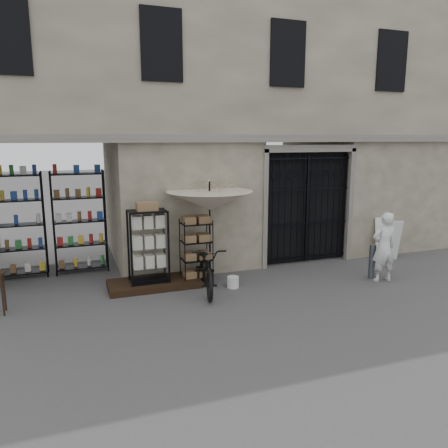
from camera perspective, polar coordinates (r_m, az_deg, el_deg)
name	(u,v)px	position (r m, az deg, el deg)	size (l,w,h in m)	color
ground	(283,297)	(9.30, 7.69, -9.46)	(80.00, 80.00, 0.00)	#26262A
main_building	(219,92)	(12.44, -0.61, 16.90)	(14.00, 4.00, 9.00)	tan
shop_recess	(50,217)	(10.65, -21.80, 0.86)	(3.00, 1.70, 3.00)	black
shop_shelving	(49,224)	(11.19, -21.89, 0.01)	(2.70, 0.50, 2.50)	black
iron_gate	(304,206)	(11.68, 10.38, 2.33)	(2.50, 0.21, 3.00)	black
step_platform	(154,284)	(9.92, -9.11, -7.70)	(2.00, 0.90, 0.15)	black
display_cabinet	(148,250)	(9.65, -9.84, -3.37)	(0.83, 0.56, 1.72)	black
wire_rack	(196,252)	(9.91, -3.64, -3.69)	(0.77, 0.68, 1.47)	black
market_umbrella	(210,196)	(9.79, -1.89, 3.74)	(1.87, 1.90, 2.77)	black
white_bucket	(233,282)	(9.75, 1.18, -7.58)	(0.26, 0.26, 0.25)	silver
bicycle	(207,291)	(9.60, -2.28, -8.68)	(0.69, 1.04, 1.98)	black
steel_bollard	(372,262)	(10.87, 18.78, -4.66)	(0.15, 0.15, 0.81)	#535861
shopkeeper	(382,281)	(10.86, 19.88, -6.98)	(0.59, 1.62, 0.39)	silver
easel_sign	(388,239)	(12.59, 20.59, -1.87)	(0.66, 0.72, 1.10)	silver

